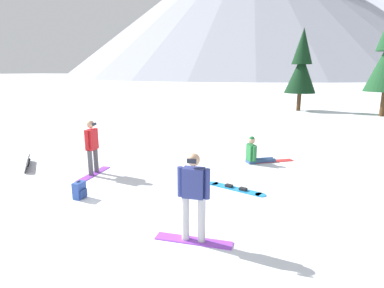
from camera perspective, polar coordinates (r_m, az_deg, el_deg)
name	(u,v)px	position (r m, az deg, el deg)	size (l,w,h in m)	color
ground_plane	(61,245)	(6.78, -22.58, -16.57)	(800.00, 800.00, 0.00)	white
snowboarder_foreground	(194,196)	(6.02, 0.28, -9.36)	(1.54, 0.40, 1.77)	#993FD8
snowboarder_midground	(92,146)	(10.46, -17.60, -0.40)	(0.40, 1.59, 1.75)	#993FD8
snowboarder_background	(256,153)	(11.62, 11.44, -1.69)	(1.67, 1.28, 0.99)	#335184
loose_snowboard_near_right	(236,189)	(9.03, 7.94, -7.98)	(1.78, 0.79, 0.09)	#1E8CD8
loose_snowboard_near_left	(28,163)	(12.33, -27.58, -3.05)	(1.32, 1.37, 0.28)	black
backpack_blue	(80,190)	(8.78, -19.64, -7.91)	(0.26, 0.32, 0.47)	#2D4C9E
pine_tree_tall	(301,66)	(28.16, 19.17, 13.12)	(2.53, 2.53, 6.69)	#472D19
peak_east_ridge	(177,42)	(282.91, -2.72, 17.86)	(126.32, 126.32, 52.57)	#8C93A3
peak_west_ridge	(250,3)	(209.18, 10.43, 23.71)	(216.68, 216.68, 82.20)	#9EA3B2
peak_central_summit	(369,15)	(239.61, 29.34, 19.71)	(177.15, 177.15, 72.47)	#B2B7C6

